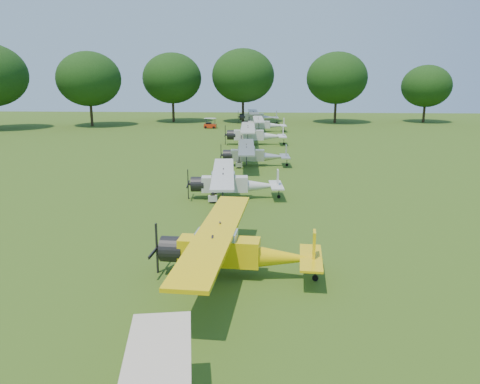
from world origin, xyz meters
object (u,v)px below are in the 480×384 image
(aircraft_4, at_px, (253,153))
(aircraft_6, at_px, (262,123))
(aircraft_7, at_px, (257,116))
(golf_cart, at_px, (210,125))
(aircraft_5, at_px, (253,133))
(aircraft_3, at_px, (232,181))
(aircraft_2, at_px, (232,248))

(aircraft_4, relative_size, aircraft_6, 0.96)
(aircraft_6, bearing_deg, aircraft_7, 92.01)
(aircraft_4, bearing_deg, golf_cart, 101.21)
(aircraft_5, distance_m, aircraft_7, 26.36)
(aircraft_4, height_order, aircraft_5, aircraft_5)
(aircraft_5, bearing_deg, aircraft_6, 83.90)
(aircraft_4, height_order, golf_cart, aircraft_4)
(aircraft_5, xyz_separation_m, aircraft_6, (0.96, 13.64, -0.14))
(aircraft_3, distance_m, aircraft_6, 39.51)
(aircraft_2, relative_size, aircraft_3, 1.07)
(aircraft_2, height_order, aircraft_6, aircraft_2)
(aircraft_4, bearing_deg, aircraft_5, 88.82)
(aircraft_3, xyz_separation_m, golf_cart, (-6.66, 43.76, -0.65))
(aircraft_3, bearing_deg, golf_cart, 94.31)
(aircraft_4, xyz_separation_m, aircraft_6, (0.65, 27.52, 0.05))
(aircraft_3, distance_m, golf_cart, 44.27)
(aircraft_2, height_order, aircraft_5, aircraft_5)
(aircraft_7, bearing_deg, aircraft_4, -93.12)
(aircraft_2, xyz_separation_m, aircraft_4, (0.16, 24.66, -0.10))
(aircraft_5, relative_size, golf_cart, 6.04)
(aircraft_6, bearing_deg, aircraft_3, -95.32)
(aircraft_4, bearing_deg, aircraft_6, 86.18)
(aircraft_2, height_order, aircraft_4, aircraft_2)
(aircraft_6, bearing_deg, aircraft_5, -96.86)
(aircraft_3, height_order, aircraft_7, aircraft_7)
(aircraft_5, height_order, aircraft_7, aircraft_5)
(aircraft_5, bearing_deg, aircraft_2, -91.84)
(aircraft_2, distance_m, aircraft_5, 38.54)
(aircraft_6, bearing_deg, aircraft_4, -94.19)
(aircraft_5, height_order, aircraft_6, aircraft_5)
(aircraft_2, relative_size, aircraft_6, 1.04)
(aircraft_6, relative_size, aircraft_7, 0.93)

